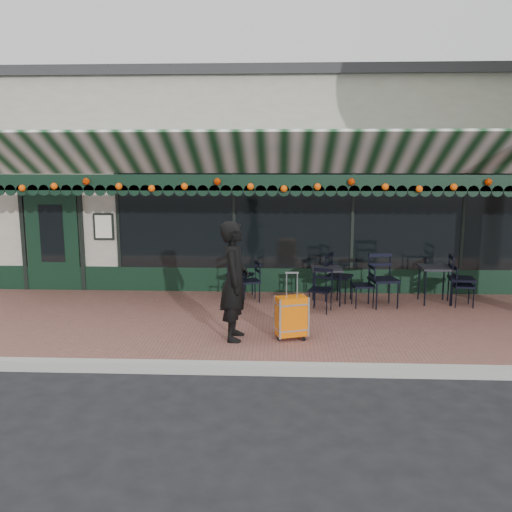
{
  "coord_description": "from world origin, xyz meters",
  "views": [
    {
      "loc": [
        -0.06,
        -7.0,
        2.84
      ],
      "look_at": [
        -0.45,
        1.6,
        1.32
      ],
      "focal_mm": 38.0,
      "sensor_mm": 36.0,
      "label": 1
    }
  ],
  "objects_px": {
    "chair_a_extra": "(463,286)",
    "chair_solo": "(240,275)",
    "chair_a_left": "(363,286)",
    "chair_b_right": "(339,277)",
    "woman": "(235,281)",
    "chair_a_front": "(384,280)",
    "cafe_table_a": "(435,270)",
    "chair_a_right": "(462,279)",
    "chair_b_left": "(249,282)",
    "chair_b_front": "(320,290)",
    "suitcase": "(292,317)",
    "cafe_table_b": "(327,271)"
  },
  "relations": [
    {
      "from": "chair_a_front",
      "to": "chair_solo",
      "type": "distance_m",
      "value": 2.79
    },
    {
      "from": "chair_a_left",
      "to": "chair_a_front",
      "type": "bearing_deg",
      "value": 85.76
    },
    {
      "from": "chair_a_extra",
      "to": "chair_b_right",
      "type": "height_order",
      "value": "chair_b_right"
    },
    {
      "from": "chair_b_right",
      "to": "woman",
      "type": "bearing_deg",
      "value": 164.7
    },
    {
      "from": "chair_a_extra",
      "to": "cafe_table_a",
      "type": "bearing_deg",
      "value": 68.26
    },
    {
      "from": "chair_a_left",
      "to": "chair_a_front",
      "type": "height_order",
      "value": "chair_a_front"
    },
    {
      "from": "cafe_table_a",
      "to": "chair_b_front",
      "type": "bearing_deg",
      "value": -162.16
    },
    {
      "from": "chair_a_right",
      "to": "chair_a_front",
      "type": "distance_m",
      "value": 1.54
    },
    {
      "from": "cafe_table_b",
      "to": "chair_b_left",
      "type": "xyz_separation_m",
      "value": [
        -1.48,
        0.1,
        -0.23
      ]
    },
    {
      "from": "chair_b_left",
      "to": "cafe_table_b",
      "type": "bearing_deg",
      "value": 67.88
    },
    {
      "from": "suitcase",
      "to": "chair_a_extra",
      "type": "relative_size",
      "value": 1.35
    },
    {
      "from": "chair_a_extra",
      "to": "chair_b_right",
      "type": "relative_size",
      "value": 0.81
    },
    {
      "from": "chair_a_left",
      "to": "chair_b_left",
      "type": "height_order",
      "value": "same"
    },
    {
      "from": "chair_a_right",
      "to": "chair_solo",
      "type": "xyz_separation_m",
      "value": [
        -4.23,
        0.38,
        -0.04
      ]
    },
    {
      "from": "chair_a_right",
      "to": "chair_solo",
      "type": "relative_size",
      "value": 1.08
    },
    {
      "from": "suitcase",
      "to": "chair_b_right",
      "type": "relative_size",
      "value": 1.1
    },
    {
      "from": "cafe_table_a",
      "to": "chair_a_right",
      "type": "xyz_separation_m",
      "value": [
        0.48,
        -0.05,
        -0.16
      ]
    },
    {
      "from": "chair_a_extra",
      "to": "chair_solo",
      "type": "relative_size",
      "value": 0.88
    },
    {
      "from": "chair_b_right",
      "to": "chair_b_front",
      "type": "xyz_separation_m",
      "value": [
        -0.41,
        -0.79,
        -0.08
      ]
    },
    {
      "from": "chair_solo",
      "to": "chair_b_left",
      "type": "bearing_deg",
      "value": -128.8
    },
    {
      "from": "suitcase",
      "to": "cafe_table_a",
      "type": "distance_m",
      "value": 3.6
    },
    {
      "from": "cafe_table_b",
      "to": "chair_b_left",
      "type": "height_order",
      "value": "chair_b_left"
    },
    {
      "from": "chair_b_front",
      "to": "chair_a_right",
      "type": "bearing_deg",
      "value": 32.76
    },
    {
      "from": "cafe_table_b",
      "to": "chair_b_front",
      "type": "height_order",
      "value": "chair_b_front"
    },
    {
      "from": "chair_b_left",
      "to": "chair_a_right",
      "type": "bearing_deg",
      "value": 71.52
    },
    {
      "from": "cafe_table_b",
      "to": "chair_a_extra",
      "type": "height_order",
      "value": "chair_a_extra"
    },
    {
      "from": "woman",
      "to": "chair_solo",
      "type": "distance_m",
      "value": 2.66
    },
    {
      "from": "suitcase",
      "to": "chair_solo",
      "type": "bearing_deg",
      "value": 91.93
    },
    {
      "from": "cafe_table_b",
      "to": "chair_b_right",
      "type": "distance_m",
      "value": 0.37
    },
    {
      "from": "chair_b_left",
      "to": "chair_b_right",
      "type": "relative_size",
      "value": 0.83
    },
    {
      "from": "chair_solo",
      "to": "chair_a_front",
      "type": "bearing_deg",
      "value": -80.48
    },
    {
      "from": "cafe_table_b",
      "to": "chair_b_front",
      "type": "bearing_deg",
      "value": -105.26
    },
    {
      "from": "chair_a_right",
      "to": "chair_b_left",
      "type": "distance_m",
      "value": 4.03
    },
    {
      "from": "chair_a_front",
      "to": "chair_a_extra",
      "type": "relative_size",
      "value": 1.3
    },
    {
      "from": "cafe_table_a",
      "to": "chair_b_right",
      "type": "xyz_separation_m",
      "value": [
        -1.82,
        0.08,
        -0.16
      ]
    },
    {
      "from": "chair_b_right",
      "to": "chair_solo",
      "type": "xyz_separation_m",
      "value": [
        -1.93,
        0.25,
        -0.03
      ]
    },
    {
      "from": "chair_b_front",
      "to": "chair_a_left",
      "type": "bearing_deg",
      "value": 44.33
    },
    {
      "from": "chair_a_extra",
      "to": "chair_b_right",
      "type": "xyz_separation_m",
      "value": [
        -2.28,
        0.3,
        0.09
      ]
    },
    {
      "from": "suitcase",
      "to": "chair_a_front",
      "type": "xyz_separation_m",
      "value": [
        1.74,
        1.95,
        0.15
      ]
    },
    {
      "from": "chair_b_front",
      "to": "chair_solo",
      "type": "distance_m",
      "value": 1.84
    },
    {
      "from": "chair_a_front",
      "to": "chair_b_front",
      "type": "xyz_separation_m",
      "value": [
        -1.19,
        -0.4,
        -0.11
      ]
    },
    {
      "from": "suitcase",
      "to": "chair_b_front",
      "type": "xyz_separation_m",
      "value": [
        0.55,
        1.55,
        0.04
      ]
    },
    {
      "from": "suitcase",
      "to": "chair_a_extra",
      "type": "bearing_deg",
      "value": 13.7
    },
    {
      "from": "chair_a_front",
      "to": "chair_a_right",
      "type": "bearing_deg",
      "value": -1.24
    },
    {
      "from": "chair_a_front",
      "to": "chair_b_right",
      "type": "relative_size",
      "value": 1.06
    },
    {
      "from": "chair_a_left",
      "to": "chair_solo",
      "type": "xyz_separation_m",
      "value": [
        -2.33,
        0.65,
        0.05
      ]
    },
    {
      "from": "woman",
      "to": "suitcase",
      "type": "height_order",
      "value": "woman"
    },
    {
      "from": "chair_a_front",
      "to": "chair_solo",
      "type": "bearing_deg",
      "value": 155.55
    },
    {
      "from": "woman",
      "to": "cafe_table_b",
      "type": "bearing_deg",
      "value": -35.06
    },
    {
      "from": "cafe_table_b",
      "to": "cafe_table_a",
      "type": "bearing_deg",
      "value": 4.0
    }
  ]
}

